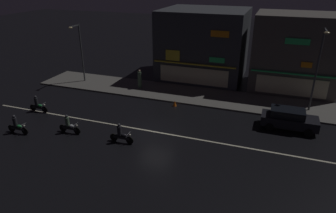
{
  "coord_description": "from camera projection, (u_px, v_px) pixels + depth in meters",
  "views": [
    {
      "loc": [
        8.04,
        -19.44,
        11.44
      ],
      "look_at": [
        0.52,
        1.41,
        1.69
      ],
      "focal_mm": 32.47,
      "sensor_mm": 36.0,
      "label": 1
    }
  ],
  "objects": [
    {
      "name": "sidewalk_far",
      "position": [
        186.0,
        94.0,
        31.08
      ],
      "size": [
        32.83,
        4.86,
        0.14
      ],
      "primitive_type": "cube",
      "color": "#5B5954",
      "rests_on": "ground"
    },
    {
      "name": "motorcycle_following",
      "position": [
        17.0,
        126.0,
        23.47
      ],
      "size": [
        1.9,
        0.6,
        1.52
      ],
      "rotation": [
        0.0,
        0.0,
        3.09
      ],
      "color": "black",
      "rests_on": "ground"
    },
    {
      "name": "motorcycle_opposite_lane",
      "position": [
        38.0,
        105.0,
        27.14
      ],
      "size": [
        1.9,
        0.6,
        1.52
      ],
      "rotation": [
        0.0,
        0.0,
        -0.06
      ],
      "color": "black",
      "rests_on": "ground"
    },
    {
      "name": "streetlamp_west",
      "position": [
        80.0,
        48.0,
        33.07
      ],
      "size": [
        0.44,
        1.64,
        6.35
      ],
      "color": "#47494C",
      "rests_on": "sidewalk_far"
    },
    {
      "name": "motorcycle_lead",
      "position": [
        69.0,
        125.0,
        23.51
      ],
      "size": [
        1.9,
        0.6,
        1.52
      ],
      "rotation": [
        0.0,
        0.0,
        3.15
      ],
      "color": "black",
      "rests_on": "ground"
    },
    {
      "name": "motorcycle_trailing_far",
      "position": [
        121.0,
        135.0,
        22.16
      ],
      "size": [
        1.9,
        0.6,
        1.52
      ],
      "rotation": [
        0.0,
        0.0,
        3.24
      ],
      "color": "black",
      "rests_on": "ground"
    },
    {
      "name": "ground_plane",
      "position": [
        156.0,
        132.0,
        23.84
      ],
      "size": [
        140.0,
        140.0,
        0.0
      ],
      "primitive_type": "plane",
      "color": "black"
    },
    {
      "name": "lane_divider_stripe",
      "position": [
        156.0,
        132.0,
        23.84
      ],
      "size": [
        31.19,
        0.16,
        0.01
      ],
      "primitive_type": "cube",
      "color": "beige",
      "rests_on": "ground"
    },
    {
      "name": "parked_car_near_kerb",
      "position": [
        289.0,
        119.0,
        24.05
      ],
      "size": [
        4.3,
        1.98,
        1.67
      ],
      "rotation": [
        0.0,
        0.0,
        3.14
      ],
      "color": "black",
      "rests_on": "ground"
    },
    {
      "name": "traffic_cone",
      "position": [
        175.0,
        103.0,
        28.41
      ],
      "size": [
        0.36,
        0.36,
        0.55
      ],
      "primitive_type": "cone",
      "color": "orange",
      "rests_on": "ground"
    },
    {
      "name": "streetlamp_mid",
      "position": [
        318.0,
        64.0,
        25.49
      ],
      "size": [
        0.44,
        1.64,
        7.27
      ],
      "color": "#47494C",
      "rests_on": "sidewalk_far"
    },
    {
      "name": "storefront_center_block",
      "position": [
        204.0,
        44.0,
        35.32
      ],
      "size": [
        9.41,
        8.73,
        7.8
      ],
      "color": "#383A3F",
      "rests_on": "ground"
    },
    {
      "name": "pedestrian_on_sidewalk",
      "position": [
        140.0,
        80.0,
        32.28
      ],
      "size": [
        0.41,
        0.41,
        2.0
      ],
      "rotation": [
        0.0,
        0.0,
        2.07
      ],
      "color": "#4C664C",
      "rests_on": "sidewalk_far"
    },
    {
      "name": "storefront_left_block",
      "position": [
        295.0,
        53.0,
        31.23
      ],
      "size": [
        8.24,
        6.33,
        7.85
      ],
      "color": "#56514C",
      "rests_on": "ground"
    }
  ]
}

